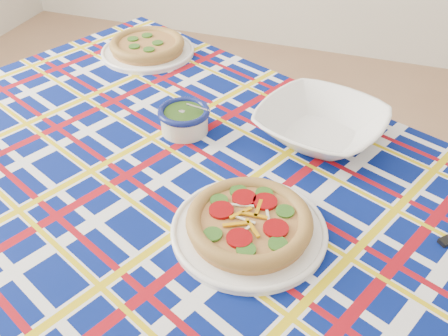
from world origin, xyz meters
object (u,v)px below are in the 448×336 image
(dining_table, at_px, (200,212))
(serving_bowl, at_px, (321,125))
(pesto_bowl, at_px, (184,118))
(main_focaccia_plate, at_px, (249,222))

(dining_table, relative_size, serving_bowl, 6.46)
(pesto_bowl, bearing_deg, dining_table, -59.40)
(dining_table, bearing_deg, main_focaccia_plate, -11.09)
(main_focaccia_plate, xyz_separation_m, pesto_bowl, (-0.26, 0.29, 0.01))
(dining_table, distance_m, pesto_bowl, 0.25)
(main_focaccia_plate, bearing_deg, dining_table, 144.81)
(dining_table, xyz_separation_m, pesto_bowl, (-0.11, 0.19, 0.12))
(dining_table, distance_m, main_focaccia_plate, 0.21)
(main_focaccia_plate, height_order, pesto_bowl, pesto_bowl)
(dining_table, height_order, pesto_bowl, pesto_bowl)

